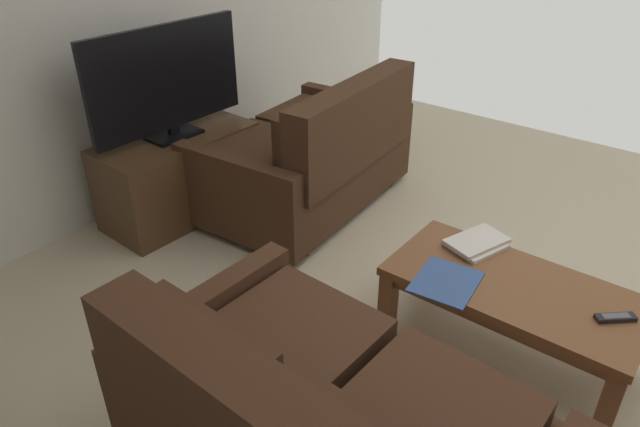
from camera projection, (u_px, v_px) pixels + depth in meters
ground_plane at (533, 332)px, 2.82m from camera, size 5.30×5.16×0.01m
loveseat_near at (312, 155)px, 3.73m from camera, size 1.00×1.48×0.89m
coffee_table at (512, 296)px, 2.52m from camera, size 1.08×0.53×0.40m
tv_stand at (179, 176)px, 3.69m from camera, size 0.50×1.01×0.54m
flat_tv at (167, 81)px, 3.37m from camera, size 0.21×1.05×0.67m
book_stack at (476, 243)px, 2.73m from camera, size 0.27×0.33×0.04m
tv_remote at (616, 318)px, 2.28m from camera, size 0.15×0.14×0.02m
loose_magazine at (446, 282)px, 2.50m from camera, size 0.29×0.33×0.01m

